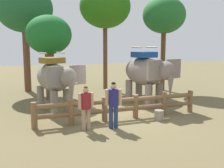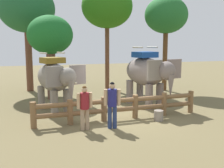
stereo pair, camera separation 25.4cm
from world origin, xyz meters
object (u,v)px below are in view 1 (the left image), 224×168
tree_far_left (105,7)px  tree_far_right (164,16)px  elephant_center (147,73)px  elephant_near_left (55,79)px  tree_deep_back (49,37)px  tree_back_center (24,9)px  feed_bucket (159,115)px  tourist_man_in_blue (113,102)px  log_fence (120,106)px  tourist_woman_in_black (86,105)px

tree_far_left → tree_far_right: bearing=-25.7°
elephant_center → tree_far_left: (-0.49, 5.78, 4.00)m
elephant_near_left → tree_deep_back: size_ratio=0.70×
elephant_center → tree_deep_back: (-4.62, 3.35, 1.90)m
tree_back_center → feed_bucket: 11.83m
elephant_center → tourist_man_in_blue: elephant_center is taller
elephant_near_left → tree_far_right: 9.44m
tree_far_right → log_fence: bearing=-131.3°
tree_far_right → tree_deep_back: size_ratio=1.31×
log_fence → elephant_center: 3.21m
log_fence → tree_back_center: size_ratio=1.05×
feed_bucket → tree_deep_back: bearing=123.4°
elephant_center → tourist_woman_in_black: (-3.94, -2.98, -0.76)m
tree_far_left → log_fence: bearing=-102.3°
tourist_man_in_blue → feed_bucket: tourist_man_in_blue is taller
tourist_man_in_blue → tree_deep_back: tree_deep_back is taller
log_fence → feed_bucket: (1.55, -0.62, -0.38)m
tree_deep_back → feed_bucket: 7.99m
tree_far_right → elephant_near_left: bearing=-153.7°
tree_far_left → tree_back_center: size_ratio=1.02×
tree_deep_back → log_fence: bearing=-65.8°
log_fence → elephant_center: (2.20, 2.05, 1.15)m
tourist_man_in_blue → tree_far_right: 10.16m
tree_back_center → feed_bucket: (5.17, -9.26, -5.25)m
elephant_near_left → tourist_man_in_blue: 3.77m
log_fence → tourist_man_in_blue: size_ratio=4.08×
elephant_center → tree_far_right: tree_far_right is taller
log_fence → tree_back_center: bearing=112.8°
log_fence → feed_bucket: 1.71m
log_fence → tourist_man_in_blue: 1.34m
log_fence → tree_far_right: 9.24m
tree_far_left → feed_bucket: tree_far_left is taller
tree_far_left → tree_back_center: 5.39m
log_fence → tree_deep_back: (-2.42, 5.40, 3.05)m
tree_far_left → tree_deep_back: bearing=-149.6°
tourist_woman_in_black → tree_far_right: 10.77m
tourist_woman_in_black → tourist_man_in_blue: size_ratio=0.93×
tree_far_right → feed_bucket: size_ratio=14.45×
tree_far_left → tree_deep_back: 5.23m
tourist_man_in_blue → feed_bucket: (2.23, 0.44, -0.84)m
elephant_near_left → elephant_center: 4.73m
tourist_woman_in_black → tree_far_right: bearing=44.7°
tourist_woman_in_black → tourist_man_in_blue: (1.06, -0.12, 0.07)m
tree_back_center → feed_bucket: tree_back_center is taller
tree_far_left → tree_deep_back: size_ratio=1.49×
tree_far_left → tree_far_right: size_ratio=1.14×
feed_bucket → tree_far_left: bearing=88.9°
log_fence → tree_far_right: bearing=48.7°
log_fence → tree_far_left: (1.70, 7.82, 5.15)m
tree_far_left → feed_bucket: 10.10m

